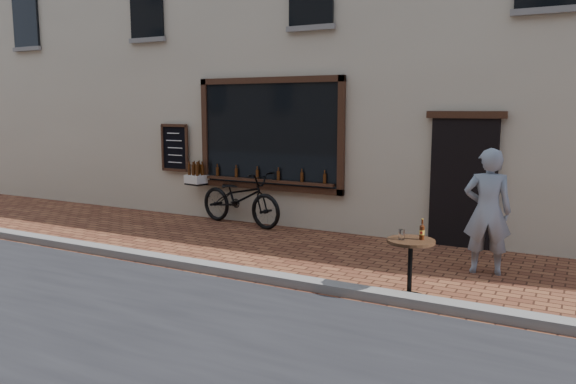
% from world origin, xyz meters
% --- Properties ---
extents(ground, '(90.00, 90.00, 0.00)m').
position_xyz_m(ground, '(0.00, 0.00, 0.00)').
color(ground, '#572C1C').
rests_on(ground, ground).
extents(kerb, '(90.00, 0.25, 0.12)m').
position_xyz_m(kerb, '(0.00, 0.20, 0.06)').
color(kerb, slate).
rests_on(kerb, ground).
extents(cargo_bicycle, '(2.51, 1.10, 1.18)m').
position_xyz_m(cargo_bicycle, '(-2.49, 3.21, 0.56)').
color(cargo_bicycle, black).
rests_on(cargo_bicycle, ground).
extents(bistro_table, '(0.59, 0.59, 1.02)m').
position_xyz_m(bistro_table, '(1.89, 0.42, 0.54)').
color(bistro_table, black).
rests_on(bistro_table, ground).
extents(pedestrian, '(0.74, 0.57, 1.82)m').
position_xyz_m(pedestrian, '(2.53, 2.04, 0.91)').
color(pedestrian, gray).
rests_on(pedestrian, ground).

